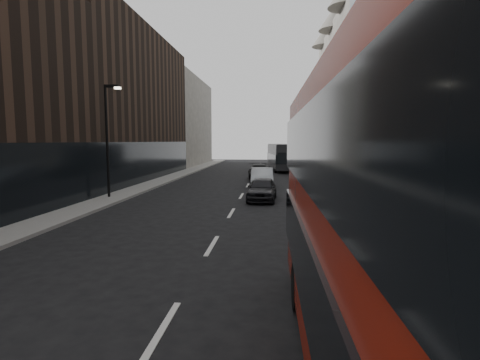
% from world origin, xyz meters
% --- Properties ---
extents(sidewalk_right, '(3.00, 80.00, 0.15)m').
position_xyz_m(sidewalk_right, '(7.50, 25.00, 0.07)').
color(sidewalk_right, slate).
rests_on(sidewalk_right, ground).
extents(sidewalk_left, '(2.00, 80.00, 0.15)m').
position_xyz_m(sidewalk_left, '(-8.00, 25.00, 0.07)').
color(sidewalk_left, slate).
rests_on(sidewalk_left, ground).
extents(building_modern_block, '(5.03, 22.00, 20.00)m').
position_xyz_m(building_modern_block, '(11.47, 21.00, 9.90)').
color(building_modern_block, '#A4A9AE').
rests_on(building_modern_block, ground).
extents(building_victorian, '(6.50, 24.00, 21.00)m').
position_xyz_m(building_victorian, '(11.38, 44.00, 9.66)').
color(building_victorian, '#69655C').
rests_on(building_victorian, ground).
extents(building_left_mid, '(5.00, 24.00, 14.00)m').
position_xyz_m(building_left_mid, '(-11.50, 30.00, 7.00)').
color(building_left_mid, black).
rests_on(building_left_mid, ground).
extents(building_left_far, '(5.00, 20.00, 13.00)m').
position_xyz_m(building_left_far, '(-11.50, 52.00, 6.50)').
color(building_left_far, '#69655C').
rests_on(building_left_far, ground).
extents(street_lamp, '(1.06, 0.22, 7.00)m').
position_xyz_m(street_lamp, '(-8.22, 18.00, 4.18)').
color(street_lamp, black).
rests_on(street_lamp, sidewalk_left).
extents(red_bus, '(2.88, 11.60, 4.66)m').
position_xyz_m(red_bus, '(3.93, -0.44, 2.59)').
color(red_bus, '#981809').
rests_on(red_bus, ground).
extents(grey_bus, '(3.51, 10.41, 3.31)m').
position_xyz_m(grey_bus, '(2.99, 42.07, 1.77)').
color(grey_bus, black).
rests_on(grey_bus, ground).
extents(car_a, '(1.90, 4.29, 1.44)m').
position_xyz_m(car_a, '(1.44, 18.30, 0.72)').
color(car_a, black).
rests_on(car_a, ground).
extents(car_b, '(1.84, 4.85, 1.58)m').
position_xyz_m(car_b, '(1.24, 24.34, 0.79)').
color(car_b, '#9CA0A4').
rests_on(car_b, ground).
extents(car_c, '(2.50, 5.23, 1.47)m').
position_xyz_m(car_c, '(0.79, 30.74, 0.74)').
color(car_c, black).
rests_on(car_c, ground).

